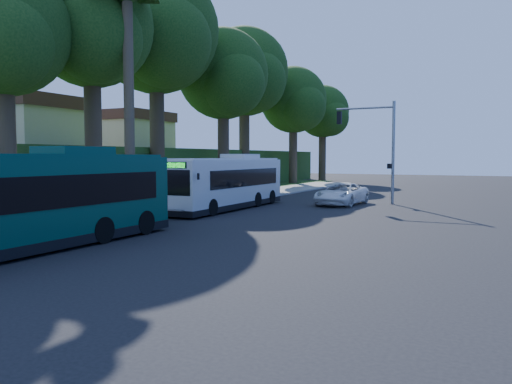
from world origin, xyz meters
The scene contains 18 objects.
ground centered at (0.00, 0.00, 0.00)m, with size 140.00×140.00×0.00m, color black.
sidewalk centered at (-7.30, 0.00, 0.06)m, with size 4.50×70.00×0.12m, color gray.
red_curb centered at (-5.00, -4.00, 0.07)m, with size 0.25×30.00×0.13m, color maroon.
grass_verge centered at (-13.00, 5.00, 0.03)m, with size 8.00×70.00×0.06m, color #234719.
bus_shelter centered at (-7.26, -2.86, 1.81)m, with size 3.20×1.51×2.55m.
stop_sign_pole centered at (-5.40, -5.00, 2.08)m, with size 0.35×0.06×3.17m.
traffic_signal_pole centered at (3.78, 10.00, 4.42)m, with size 4.10×0.30×7.00m.
hillside_backdrop centered at (-26.30, 15.10, 2.44)m, with size 24.00×60.00×8.80m.
tree_0 centered at (-12.40, -0.02, 11.20)m, with size 8.40×8.00×15.70m.
tree_1 centered at (-13.37, 7.98, 12.73)m, with size 10.50×10.00×18.26m.
tree_2 centered at (-11.89, 15.98, 10.48)m, with size 8.82×8.40×15.12m.
tree_3 centered at (-13.88, 23.98, 11.98)m, with size 10.08×9.60×17.28m.
tree_4 centered at (-11.40, 31.98, 9.73)m, with size 8.40×8.00×14.14m.
tree_5 centered at (-10.41, 39.99, 8.96)m, with size 7.35×7.00×12.86m.
tree_6 centered at (-12.91, -6.01, 9.71)m, with size 7.56×7.20×13.74m.
white_bus centered at (-3.80, 2.33, 1.67)m, with size 2.61×11.48×3.41m.
teal_bus centered at (-2.92, -12.67, 1.76)m, with size 2.68×12.12×3.61m.
pickup centered at (1.81, 8.07, 0.74)m, with size 2.44×5.30×1.47m, color white.
Camera 1 is at (11.55, -24.54, 3.21)m, focal length 35.00 mm.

